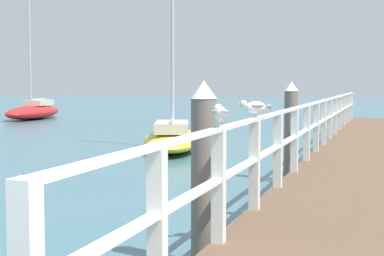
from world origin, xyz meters
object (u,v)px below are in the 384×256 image
(dock_piling_far, at_px, (291,131))
(seagull_foreground, at_px, (220,113))
(boat_1, at_px, (173,137))
(seagull_background, at_px, (255,107))
(boat_4, at_px, (34,111))
(dock_piling_near, at_px, (204,174))

(dock_piling_far, bearing_deg, seagull_foreground, -86.82)
(dock_piling_far, relative_size, seagull_foreground, 4.54)
(boat_1, bearing_deg, seagull_background, -83.34)
(seagull_foreground, xyz_separation_m, boat_4, (-17.40, 23.31, -1.32))
(dock_piling_near, xyz_separation_m, boat_1, (-4.42, 10.99, -0.68))
(dock_piling_near, xyz_separation_m, boat_4, (-17.02, 22.63, -0.61))
(seagull_foreground, bearing_deg, boat_4, 103.98)
(dock_piling_near, relative_size, seagull_background, 5.53)
(boat_1, height_order, boat_4, boat_1)
(dock_piling_near, xyz_separation_m, seagull_foreground, (0.38, -0.68, 0.71))
(dock_piling_far, height_order, boat_1, boat_1)
(seagull_foreground, bearing_deg, dock_piling_near, 96.28)
(dock_piling_far, xyz_separation_m, boat_1, (-4.42, 4.89, -0.68))
(dock_piling_far, distance_m, boat_1, 6.62)
(seagull_background, bearing_deg, seagull_foreground, 134.08)
(dock_piling_near, bearing_deg, boat_1, 111.92)
(seagull_background, bearing_deg, boat_1, -20.58)
(dock_piling_near, height_order, boat_1, boat_1)
(dock_piling_far, height_order, seagull_background, dock_piling_far)
(dock_piling_near, distance_m, seagull_foreground, 1.05)
(dock_piling_near, distance_m, seagull_background, 1.21)
(seagull_foreground, xyz_separation_m, seagull_background, (-0.00, 1.58, 0.00))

